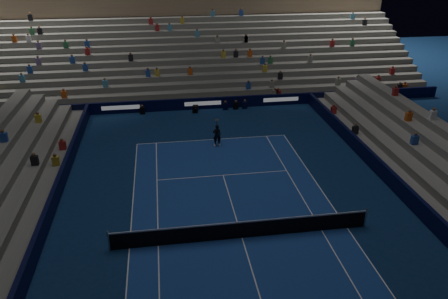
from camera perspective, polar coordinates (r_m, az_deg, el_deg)
name	(u,v)px	position (r m, az deg, el deg)	size (l,w,h in m)	color
ground	(242,238)	(21.81, 2.40, -11.60)	(90.00, 90.00, 0.00)	#0C234B
court_surface	(242,238)	(21.81, 2.40, -11.59)	(10.97, 23.77, 0.01)	navy
sponsor_barrier_far	(203,103)	(37.86, -2.83, 6.11)	(44.00, 0.25, 1.00)	black
sponsor_barrier_east	(425,213)	(24.98, 25.06, -7.60)	(0.25, 37.00, 1.00)	black
sponsor_barrier_west	(35,248)	(22.13, -23.69, -11.90)	(0.25, 37.00, 1.00)	black
grandstand_main	(193,47)	(46.08, -4.17, 13.39)	(44.00, 15.20, 11.20)	slate
tennis_net	(242,230)	(21.51, 2.42, -10.53)	(12.90, 0.10, 1.10)	#B2B2B7
tennis_player	(217,135)	(30.70, -0.94, 1.90)	(0.59, 0.38, 1.61)	black
broadcast_camera	(195,109)	(37.18, -3.81, 5.39)	(0.56, 0.95, 0.58)	black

